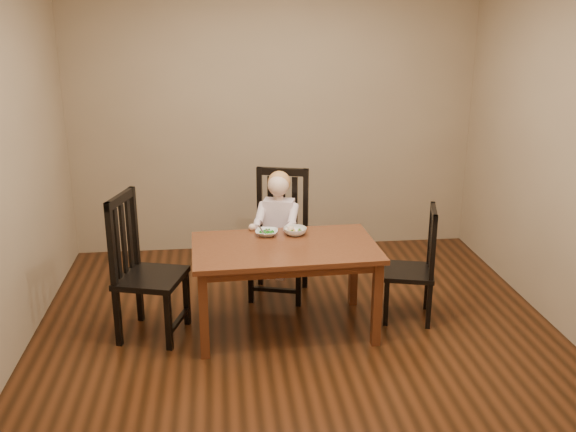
{
  "coord_description": "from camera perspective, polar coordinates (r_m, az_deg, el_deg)",
  "views": [
    {
      "loc": [
        -0.56,
        -4.27,
        2.34
      ],
      "look_at": [
        -0.06,
        0.25,
        0.88
      ],
      "focal_mm": 40.0,
      "sensor_mm": 36.0,
      "label": 1
    }
  ],
  "objects": [
    {
      "name": "fork",
      "position": [
        4.93,
        -2.34,
        -1.34
      ],
      "size": [
        0.05,
        0.12,
        0.05
      ],
      "rotation": [
        0.0,
        0.0,
        0.35
      ],
      "color": "silver",
      "rests_on": "bowl_peas"
    },
    {
      "name": "room",
      "position": [
        4.42,
        1.08,
        4.8
      ],
      "size": [
        4.01,
        4.01,
        2.71
      ],
      "color": "#49230F",
      "rests_on": "ground"
    },
    {
      "name": "bowl_veg",
      "position": [
        4.97,
        0.64,
        -1.36
      ],
      "size": [
        0.22,
        0.22,
        0.06
      ],
      "primitive_type": "imported",
      "rotation": [
        0.0,
        0.0,
        -0.27
      ],
      "color": "silver",
      "rests_on": "dining_table"
    },
    {
      "name": "toddler",
      "position": [
        5.35,
        -0.85,
        -0.52
      ],
      "size": [
        0.43,
        0.49,
        0.57
      ],
      "primitive_type": null,
      "rotation": [
        0.0,
        0.0,
        2.86
      ],
      "color": "silver",
      "rests_on": "chair_child"
    },
    {
      "name": "dining_table",
      "position": [
        4.79,
        -0.28,
        -3.52
      ],
      "size": [
        1.4,
        0.87,
        0.68
      ],
      "rotation": [
        0.0,
        0.0,
        0.04
      ],
      "color": "#502712",
      "rests_on": "room"
    },
    {
      "name": "chair_left",
      "position": [
        4.86,
        -12.72,
        -4.67
      ],
      "size": [
        0.56,
        0.58,
        1.09
      ],
      "rotation": [
        0.0,
        0.0,
        -1.85
      ],
      "color": "black",
      "rests_on": "room"
    },
    {
      "name": "chair_right",
      "position": [
        5.12,
        11.22,
        -4.4
      ],
      "size": [
        0.47,
        0.48,
        0.92
      ],
      "rotation": [
        0.0,
        0.0,
        1.3
      ],
      "color": "black",
      "rests_on": "room"
    },
    {
      "name": "bowl_peas",
      "position": [
        4.96,
        -1.91,
        -1.5
      ],
      "size": [
        0.2,
        0.2,
        0.04
      ],
      "primitive_type": "imported",
      "rotation": [
        0.0,
        0.0,
        -0.2
      ],
      "color": "silver",
      "rests_on": "dining_table"
    },
    {
      "name": "chair_child",
      "position": [
        5.45,
        -0.73,
        -1.8
      ],
      "size": [
        0.57,
        0.56,
        1.08
      ],
      "rotation": [
        0.0,
        0.0,
        2.86
      ],
      "color": "black",
      "rests_on": "room"
    }
  ]
}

